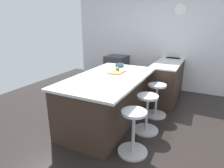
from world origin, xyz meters
TOP-DOWN VIEW (x-y plane):
  - ground_plane at (0.00, 0.00)m, footprint 6.87×6.87m
  - interior_partition_left at (-2.64, 0.00)m, footprint 0.15×4.92m
  - sink_cabinet at (-2.30, 0.53)m, footprint 2.46×0.60m
  - oven_range at (-2.29, -1.05)m, footprint 0.60×0.61m
  - kitchen_island at (-0.10, -0.22)m, footprint 2.09×1.18m
  - stool_by_window at (-0.76, 0.54)m, footprint 0.44×0.44m
  - stool_middle at (-0.10, 0.54)m, footprint 0.44×0.44m
  - stool_near_camera at (0.56, 0.54)m, footprint 0.44×0.44m
  - cutting_board at (-0.41, -0.17)m, footprint 0.36×0.24m
  - apple_green at (-0.50, -0.20)m, footprint 0.07×0.07m
  - fruit_bowl at (-0.88, -0.33)m, footprint 0.18×0.18m

SIDE VIEW (x-z plane):
  - ground_plane at x=0.00m, z-range 0.00..0.00m
  - stool_by_window at x=-0.76m, z-range -0.02..0.65m
  - stool_middle at x=-0.10m, z-range -0.02..0.65m
  - stool_near_camera at x=0.56m, z-range -0.02..0.65m
  - oven_range at x=-2.29m, z-range 0.00..0.88m
  - kitchen_island at x=-0.10m, z-range 0.00..0.92m
  - sink_cabinet at x=-2.30m, z-range -0.13..1.06m
  - cutting_board at x=-0.41m, z-range 0.91..0.93m
  - fruit_bowl at x=-0.88m, z-range 0.92..0.99m
  - apple_green at x=-0.50m, z-range 0.93..1.01m
  - interior_partition_left at x=-2.64m, z-range 0.00..2.94m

